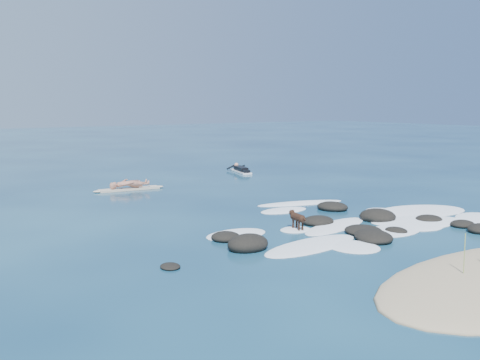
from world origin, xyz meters
TOP-DOWN VIEW (x-y plane):
  - ground at (0.00, 0.00)m, footprint 160.00×160.00m
  - reef_rocks at (0.44, -2.29)m, footprint 11.04×6.56m
  - breaking_foam at (1.87, -2.04)m, footprint 11.17×7.87m
  - standing_surfer_rig at (-2.44, 9.36)m, footprint 3.47×0.88m
  - paddling_surfer_rig at (5.76, 11.85)m, footprint 1.45×2.73m
  - dog at (-1.17, -1.45)m, footprint 0.36×1.03m

SIDE VIEW (x-z plane):
  - ground at x=0.00m, z-range 0.00..0.00m
  - breaking_foam at x=1.87m, z-range -0.05..0.07m
  - reef_rocks at x=0.44m, z-range -0.18..0.39m
  - paddling_surfer_rig at x=5.76m, z-range -0.08..0.40m
  - dog at x=-1.17m, z-range 0.11..0.76m
  - standing_surfer_rig at x=-2.44m, z-range -0.21..1.76m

